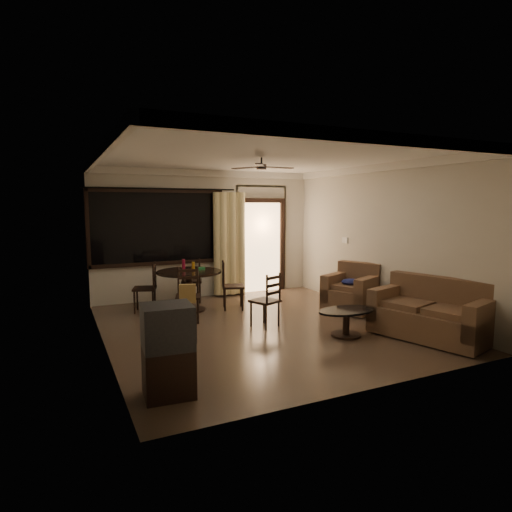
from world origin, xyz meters
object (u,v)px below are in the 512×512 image
dining_table (189,279)px  coffee_table (346,318)px  sofa (432,315)px  dining_chair_west (146,297)px  dining_chair_south (188,305)px  dining_chair_east (232,295)px  dining_chair_north (192,289)px  side_chair (265,311)px  armchair (353,292)px  tv_cabinet (168,350)px

dining_table → coffee_table: bearing=-56.9°
sofa → dining_table: bearing=114.9°
dining_chair_west → dining_chair_south: 1.20m
dining_chair_east → sofa: size_ratio=0.51×
dining_table → dining_chair_north: size_ratio=1.31×
dining_chair_east → dining_chair_south: same height
dining_chair_west → side_chair: size_ratio=1.03×
sofa → coffee_table: size_ratio=1.94×
dining_chair_north → side_chair: 2.39m
dining_table → armchair: (2.86, -1.38, -0.24)m
dining_chair_west → side_chair: bearing=58.5°
side_chair → dining_chair_south: bearing=-60.1°
armchair → dining_chair_west: bearing=130.9°
dining_chair_north → tv_cabinet: bearing=88.2°
dining_chair_west → side_chair: (1.62, -1.91, -0.01)m
sofa → armchair: (-0.01, 1.91, 0.01)m
dining_chair_west → dining_chair_east: size_ratio=1.00×
dining_chair_west → tv_cabinet: size_ratio=0.95×
tv_cabinet → side_chair: size_ratio=1.08×
dining_chair_west → dining_chair_north: size_ratio=1.00×
dining_table → dining_chair_south: dining_table is taller
dining_chair_south → dining_chair_north: same height
sofa → side_chair: 2.62m
dining_chair_east → tv_cabinet: size_ratio=0.95×
dining_table → dining_chair_north: bearing=69.9°
dining_chair_east → sofa: 3.67m
dining_chair_west → coffee_table: dining_chair_west is taller
dining_chair_south → armchair: 3.18m
dining_chair_south → armchair: dining_chair_south is taller
dining_table → armchair: bearing=-25.7°
dining_chair_south → side_chair: bearing=-19.2°
dining_chair_south → side_chair: 1.38m
armchair → dining_chair_north: bearing=117.1°
dining_chair_south → coffee_table: size_ratio=0.99×
coffee_table → side_chair: size_ratio=1.04×
dining_chair_east → dining_chair_north: same height
dining_chair_east → armchair: 2.35m
dining_chair_west → dining_chair_south: size_ratio=1.00×
tv_cabinet → coffee_table: 3.16m
dining_chair_south → dining_chair_west: bearing=134.3°
dining_chair_east → dining_table: bearing=89.9°
dining_table → tv_cabinet: size_ratio=1.25×
dining_chair_south → sofa: dining_chair_south is taller
dining_chair_west → tv_cabinet: (-0.49, -3.82, 0.22)m
coffee_table → dining_chair_east: bearing=111.4°
sofa → armchair: sofa is taller
dining_chair_east → armchair: (2.07, -1.12, 0.09)m
dining_table → sofa: (2.87, -3.29, -0.25)m
tv_cabinet → coffee_table: tv_cabinet is taller
dining_chair_east → side_chair: (0.03, -1.39, -0.01)m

